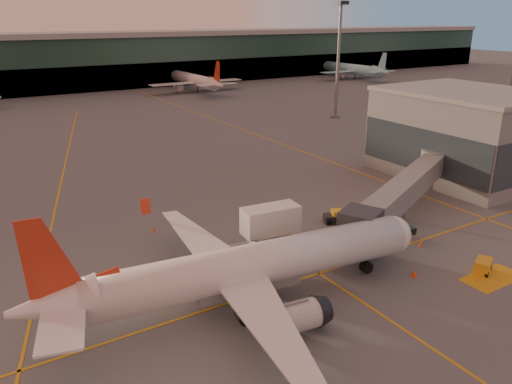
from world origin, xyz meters
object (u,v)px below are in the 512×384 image
main_airplane (243,269)px  pushback_tug (337,217)px  gpu_cart (483,266)px  catering_truck (271,225)px

main_airplane → pushback_tug: (18.03, 9.46, -2.74)m
main_airplane → gpu_cart: (21.81, -6.84, -2.74)m
catering_truck → pushback_tug: (10.16, 1.56, -1.95)m
gpu_cart → pushback_tug: (-3.78, 16.30, -0.00)m
main_airplane → gpu_cart: bearing=-10.6°
catering_truck → pushback_tug: 10.46m
main_airplane → catering_truck: (7.87, 7.90, -0.79)m
catering_truck → main_airplane: bearing=-129.0°
main_airplane → catering_truck: main_airplane is taller
gpu_cart → pushback_tug: pushback_tug is taller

